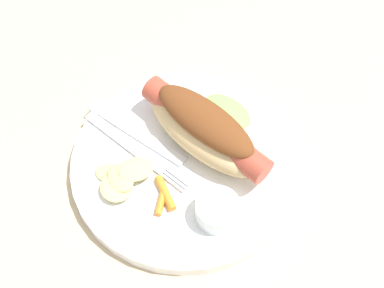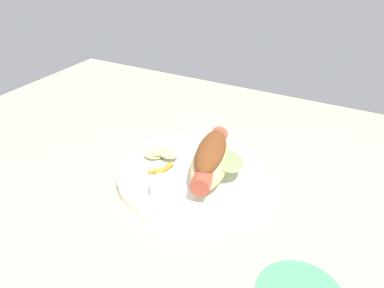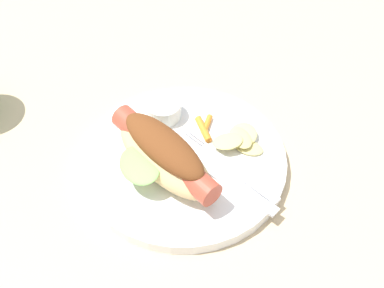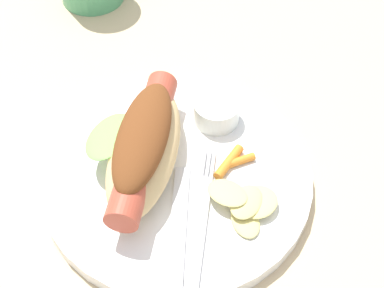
{
  "view_description": "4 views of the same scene",
  "coord_description": "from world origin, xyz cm",
  "px_view_note": "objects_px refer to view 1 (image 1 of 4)",
  "views": [
    {
      "loc": [
        -15.56,
        -23.07,
        50.24
      ],
      "look_at": [
        0.43,
        2.0,
        5.21
      ],
      "focal_mm": 47.83,
      "sensor_mm": 36.0,
      "label": 1
    },
    {
      "loc": [
        24.25,
        -43.2,
        37.99
      ],
      "look_at": [
        -0.65,
        3.5,
        6.28
      ],
      "focal_mm": 34.67,
      "sensor_mm": 36.0,
      "label": 2
    },
    {
      "loc": [
        18.5,
        40.11,
        51.85
      ],
      "look_at": [
        -0.4,
        4.1,
        5.31
      ],
      "focal_mm": 48.84,
      "sensor_mm": 36.0,
      "label": 3
    },
    {
      "loc": [
        -14.01,
        30.32,
        43.3
      ],
      "look_at": [
        -1.08,
        1.56,
        4.92
      ],
      "focal_mm": 51.12,
      "sensor_mm": 36.0,
      "label": 4
    }
  ],
  "objects_px": {
    "sauce_ramekin": "(217,210)",
    "chips_pile": "(121,177)",
    "hot_dog": "(205,128)",
    "fork": "(133,148)",
    "knife": "(136,133)",
    "plate": "(188,162)",
    "carrot_garnish": "(165,198)"
  },
  "relations": [
    {
      "from": "plate",
      "to": "sauce_ramekin",
      "type": "relative_size",
      "value": 5.55
    },
    {
      "from": "hot_dog",
      "to": "chips_pile",
      "type": "distance_m",
      "value": 0.11
    },
    {
      "from": "chips_pile",
      "to": "hot_dog",
      "type": "bearing_deg",
      "value": -3.7
    },
    {
      "from": "sauce_ramekin",
      "to": "carrot_garnish",
      "type": "xyz_separation_m",
      "value": [
        -0.04,
        0.04,
        -0.01
      ]
    },
    {
      "from": "hot_dog",
      "to": "sauce_ramekin",
      "type": "xyz_separation_m",
      "value": [
        -0.04,
        -0.08,
        -0.02
      ]
    },
    {
      "from": "sauce_ramekin",
      "to": "carrot_garnish",
      "type": "distance_m",
      "value": 0.06
    },
    {
      "from": "chips_pile",
      "to": "carrot_garnish",
      "type": "height_order",
      "value": "chips_pile"
    },
    {
      "from": "fork",
      "to": "carrot_garnish",
      "type": "relative_size",
      "value": 3.51
    },
    {
      "from": "hot_dog",
      "to": "carrot_garnish",
      "type": "height_order",
      "value": "hot_dog"
    },
    {
      "from": "sauce_ramekin",
      "to": "fork",
      "type": "relative_size",
      "value": 0.31
    },
    {
      "from": "sauce_ramekin",
      "to": "carrot_garnish",
      "type": "height_order",
      "value": "sauce_ramekin"
    },
    {
      "from": "plate",
      "to": "fork",
      "type": "xyz_separation_m",
      "value": [
        -0.05,
        0.04,
        0.01
      ]
    },
    {
      "from": "hot_dog",
      "to": "fork",
      "type": "distance_m",
      "value": 0.09
    },
    {
      "from": "sauce_ramekin",
      "to": "hot_dog",
      "type": "bearing_deg",
      "value": 64.76
    },
    {
      "from": "plate",
      "to": "chips_pile",
      "type": "relative_size",
      "value": 3.5
    },
    {
      "from": "fork",
      "to": "knife",
      "type": "bearing_deg",
      "value": 125.13
    },
    {
      "from": "knife",
      "to": "sauce_ramekin",
      "type": "bearing_deg",
      "value": -12.8
    },
    {
      "from": "fork",
      "to": "knife",
      "type": "xyz_separation_m",
      "value": [
        0.01,
        0.02,
        -0.0
      ]
    },
    {
      "from": "knife",
      "to": "chips_pile",
      "type": "height_order",
      "value": "chips_pile"
    },
    {
      "from": "hot_dog",
      "to": "knife",
      "type": "bearing_deg",
      "value": -146.29
    },
    {
      "from": "sauce_ramekin",
      "to": "chips_pile",
      "type": "distance_m",
      "value": 0.11
    },
    {
      "from": "carrot_garnish",
      "to": "fork",
      "type": "bearing_deg",
      "value": 88.34
    },
    {
      "from": "fork",
      "to": "hot_dog",
      "type": "bearing_deg",
      "value": 46.55
    },
    {
      "from": "knife",
      "to": "fork",
      "type": "bearing_deg",
      "value": -59.39
    },
    {
      "from": "sauce_ramekin",
      "to": "carrot_garnish",
      "type": "bearing_deg",
      "value": 129.71
    },
    {
      "from": "knife",
      "to": "chips_pile",
      "type": "relative_size",
      "value": 1.88
    },
    {
      "from": "plate",
      "to": "sauce_ramekin",
      "type": "bearing_deg",
      "value": -99.21
    },
    {
      "from": "chips_pile",
      "to": "plate",
      "type": "bearing_deg",
      "value": -9.88
    },
    {
      "from": "hot_dog",
      "to": "sauce_ramekin",
      "type": "height_order",
      "value": "hot_dog"
    },
    {
      "from": "plate",
      "to": "fork",
      "type": "relative_size",
      "value": 1.72
    },
    {
      "from": "hot_dog",
      "to": "carrot_garnish",
      "type": "relative_size",
      "value": 4.0
    },
    {
      "from": "hot_dog",
      "to": "fork",
      "type": "height_order",
      "value": "hot_dog"
    }
  ]
}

